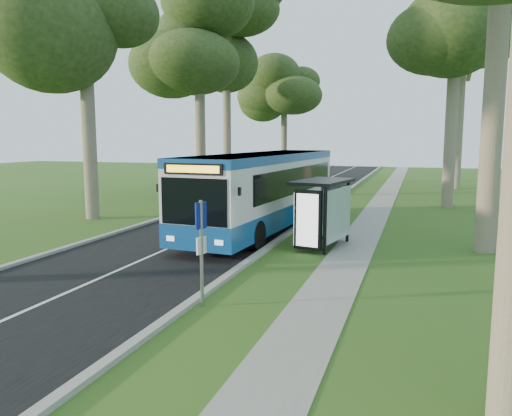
{
  "coord_description": "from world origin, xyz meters",
  "views": [
    {
      "loc": [
        5.16,
        -13.18,
        4.04
      ],
      "look_at": [
        -0.25,
        3.33,
        1.6
      ],
      "focal_mm": 35.0,
      "sensor_mm": 36.0,
      "label": 1
    }
  ],
  "objects_px": {
    "bus": "(265,191)",
    "bus_stop_sign": "(201,241)",
    "bus_shelter": "(324,201)",
    "car_silver": "(234,178)",
    "litter_bin": "(311,217)",
    "car_white": "(260,175)"
  },
  "relations": [
    {
      "from": "bus_shelter",
      "to": "car_white",
      "type": "bearing_deg",
      "value": 123.3
    },
    {
      "from": "bus_stop_sign",
      "to": "car_silver",
      "type": "xyz_separation_m",
      "value": [
        -9.6,
        27.64,
        -0.79
      ]
    },
    {
      "from": "bus_shelter",
      "to": "litter_bin",
      "type": "height_order",
      "value": "bus_shelter"
    },
    {
      "from": "litter_bin",
      "to": "car_silver",
      "type": "xyz_separation_m",
      "value": [
        -9.95,
        16.52,
        0.31
      ]
    },
    {
      "from": "bus",
      "to": "litter_bin",
      "type": "xyz_separation_m",
      "value": [
        1.9,
        0.95,
        -1.24
      ]
    },
    {
      "from": "bus_stop_sign",
      "to": "car_white",
      "type": "xyz_separation_m",
      "value": [
        -8.91,
        32.52,
        -0.86
      ]
    },
    {
      "from": "bus_stop_sign",
      "to": "litter_bin",
      "type": "distance_m",
      "value": 11.17
    },
    {
      "from": "bus",
      "to": "litter_bin",
      "type": "relative_size",
      "value": 12.73
    },
    {
      "from": "bus_shelter",
      "to": "car_silver",
      "type": "xyz_separation_m",
      "value": [
        -11.22,
        20.44,
        -0.94
      ]
    },
    {
      "from": "bus",
      "to": "car_white",
      "type": "height_order",
      "value": "bus"
    },
    {
      "from": "bus",
      "to": "bus_stop_sign",
      "type": "height_order",
      "value": "bus"
    },
    {
      "from": "car_silver",
      "to": "bus_stop_sign",
      "type": "bearing_deg",
      "value": -63.72
    },
    {
      "from": "car_white",
      "to": "litter_bin",
      "type": "bearing_deg",
      "value": -62.89
    },
    {
      "from": "bus_shelter",
      "to": "car_white",
      "type": "height_order",
      "value": "bus_shelter"
    },
    {
      "from": "litter_bin",
      "to": "car_white",
      "type": "height_order",
      "value": "car_white"
    },
    {
      "from": "litter_bin",
      "to": "car_white",
      "type": "xyz_separation_m",
      "value": [
        -9.26,
        21.41,
        0.24
      ]
    },
    {
      "from": "bus_stop_sign",
      "to": "bus_shelter",
      "type": "relative_size",
      "value": 0.82
    },
    {
      "from": "bus_shelter",
      "to": "car_silver",
      "type": "bearing_deg",
      "value": 129.49
    },
    {
      "from": "car_white",
      "to": "car_silver",
      "type": "bearing_deg",
      "value": -94.32
    },
    {
      "from": "bus_stop_sign",
      "to": "car_white",
      "type": "distance_m",
      "value": 33.73
    },
    {
      "from": "bus_stop_sign",
      "to": "car_white",
      "type": "relative_size",
      "value": 0.59
    },
    {
      "from": "bus",
      "to": "bus_stop_sign",
      "type": "xyz_separation_m",
      "value": [
        1.55,
        -10.16,
        -0.14
      ]
    }
  ]
}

